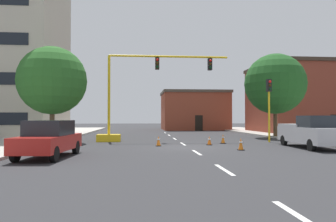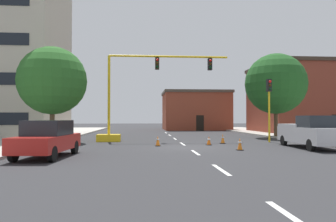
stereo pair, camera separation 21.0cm
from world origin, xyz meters
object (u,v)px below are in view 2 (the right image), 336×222
sedan_red_near_left (47,138)px  tree_right_mid (276,84)px  traffic_signal_gantry (127,112)px  tree_left_near (52,81)px  traffic_cone_roadside_a (209,141)px  traffic_cone_roadside_c (240,144)px  traffic_cone_roadside_b (158,141)px  traffic_light_pole_right (269,96)px  traffic_cone_roadside_d (223,139)px  pickup_truck_silver (311,132)px

sedan_red_near_left → tree_right_mid: bearing=37.8°
traffic_signal_gantry → sedan_red_near_left: bearing=-108.3°
tree_left_near → traffic_cone_roadside_a: 12.32m
traffic_signal_gantry → traffic_cone_roadside_c: bearing=-46.8°
tree_left_near → traffic_cone_roadside_b: size_ratio=10.30×
traffic_signal_gantry → traffic_light_pole_right: (10.84, -1.71, 1.21)m
traffic_signal_gantry → traffic_cone_roadside_c: 10.14m
traffic_light_pole_right → traffic_cone_roadside_a: size_ratio=7.72×
traffic_signal_gantry → traffic_cone_roadside_d: (7.01, -2.62, -1.97)m
traffic_cone_roadside_a → traffic_cone_roadside_b: bearing=-172.0°
tree_left_near → sedan_red_near_left: bearing=-75.5°
traffic_signal_gantry → tree_right_mid: bearing=13.8°
traffic_cone_roadside_b → traffic_cone_roadside_d: (4.76, 1.65, 0.01)m
tree_right_mid → tree_left_near: (-19.00, -4.33, -0.39)m
tree_right_mid → traffic_cone_roadside_c: (-6.74, -10.58, -4.65)m
traffic_light_pole_right → tree_right_mid: 5.90m
sedan_red_near_left → traffic_cone_roadside_d: 12.42m
traffic_light_pole_right → traffic_cone_roadside_a: (-5.09, -2.07, -3.22)m
tree_left_near → traffic_light_pole_right: bearing=-2.5°
sedan_red_near_left → traffic_cone_roadside_c: 10.32m
pickup_truck_silver → sedan_red_near_left: (-14.72, -3.26, -0.09)m
traffic_light_pole_right → tree_left_near: 16.35m
pickup_truck_silver → traffic_cone_roadside_c: pickup_truck_silver is taller
traffic_cone_roadside_a → traffic_cone_roadside_d: traffic_cone_roadside_d is taller
traffic_signal_gantry → traffic_cone_roadside_a: (5.75, -3.78, -2.02)m
pickup_truck_silver → traffic_cone_roadside_d: size_ratio=7.76×
traffic_signal_gantry → traffic_light_pole_right: size_ratio=2.16×
tree_left_near → sedan_red_near_left: tree_left_near is taller
tree_right_mid → sedan_red_near_left: 21.60m
tree_right_mid → pickup_truck_silver: (-2.04, -9.74, -4.03)m
pickup_truck_silver → traffic_signal_gantry: bearing=150.9°
traffic_cone_roadside_a → traffic_light_pole_right: bearing=22.1°
traffic_signal_gantry → traffic_light_pole_right: 11.04m
traffic_signal_gantry → traffic_cone_roadside_b: traffic_signal_gantry is taller
traffic_light_pole_right → traffic_cone_roadside_a: traffic_light_pole_right is taller
tree_right_mid → traffic_cone_roadside_c: size_ratio=10.85×
tree_right_mid → traffic_cone_roadside_b: tree_right_mid is taller
tree_left_near → traffic_cone_roadside_d: (12.46, -1.62, -4.26)m
traffic_signal_gantry → traffic_cone_roadside_d: bearing=-20.5°
traffic_cone_roadside_c → traffic_light_pole_right: bearing=54.0°
tree_right_mid → traffic_signal_gantry: bearing=-166.2°
traffic_cone_roadside_a → traffic_cone_roadside_d: bearing=42.6°
traffic_cone_roadside_b → traffic_cone_roadside_a: bearing=8.0°
tree_right_mid → pickup_truck_silver: tree_right_mid is taller
sedan_red_near_left → traffic_cone_roadside_b: size_ratio=6.70×
traffic_cone_roadside_d → traffic_cone_roadside_b: bearing=-160.9°
pickup_truck_silver → traffic_cone_roadside_a: pickup_truck_silver is taller
pickup_truck_silver → traffic_light_pole_right: bearing=98.1°
tree_right_mid → traffic_cone_roadside_b: size_ratio=11.27×
pickup_truck_silver → sedan_red_near_left: 15.08m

